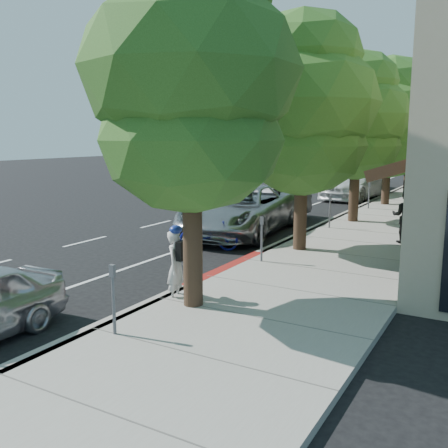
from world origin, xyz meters
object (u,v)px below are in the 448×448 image
Objects in this scene: street_tree_0 at (191,76)px; dark_sedan at (274,205)px; bicycle at (209,235)px; dark_suv_far at (365,178)px; street_tree_3 at (390,118)px; street_tree_1 at (303,106)px; street_tree_5 at (426,123)px; white_pickup at (355,183)px; pedestrian at (405,216)px; cyclist at (176,267)px; silver_suv at (240,210)px; street_tree_4 at (410,125)px; street_tree_2 at (357,118)px.

street_tree_0 is 1.74× the size of dark_sedan.
bicycle is 0.42× the size of dark_suv_far.
dark_sedan is at bearing -97.09° from dark_suv_far.
street_tree_3 is 8.53m from dark_sedan.
bicycle is at bearing -159.68° from street_tree_1.
street_tree_5 is 25.47m from bicycle.
dark_sedan is (-3.10, -19.00, -3.82)m from street_tree_5.
white_pickup is 13.29m from pedestrian.
street_tree_0 reaches higher than white_pickup.
street_tree_5 reaches higher than cyclist.
silver_suv is at bearing 4.66° from cyclist.
street_tree_3 reaches higher than street_tree_1.
street_tree_4 is at bearing -30.38° from bicycle.
street_tree_2 reaches higher than dark_sedan.
bicycle is at bearing 118.37° from street_tree_0.
pedestrian is (5.35, 3.54, 0.54)m from bicycle.
street_tree_1 reaches higher than dark_sedan.
silver_suv is at bearing -86.91° from white_pickup.
bicycle is at bearing -101.73° from street_tree_3.
dark_sedan reaches higher than bicycle.
street_tree_4 is 6.01m from street_tree_5.
street_tree_5 is at bearing 90.00° from street_tree_3.
street_tree_5 reaches higher than dark_suv_far.
street_tree_4 is at bearing -90.00° from street_tree_5.
silver_suv is 5.78m from pedestrian.
pedestrian is (2.65, -3.46, -3.30)m from street_tree_2.
white_pickup is (-2.34, -3.14, -3.37)m from street_tree_4.
dark_suv_far is (0.00, 15.16, 0.06)m from dark_sedan.
cyclist reaches higher than bicycle.
cyclist is at bearing -93.19° from street_tree_2.
street_tree_2 is 1.53× the size of dark_suv_far.
street_tree_0 is at bearing -90.33° from dark_suv_far.
bicycle is (-2.70, -7.00, -3.84)m from street_tree_2.
street_tree_0 is 1.04× the size of street_tree_1.
street_tree_1 reaches higher than street_tree_4.
cyclist is 0.84× the size of bicycle.
white_pickup is (-2.34, 2.86, -3.59)m from street_tree_3.
dark_suv_far is at bearing 98.74° from street_tree_1.
pedestrian is (5.75, -17.61, 0.26)m from dark_suv_far.
street_tree_3 is at bearing -90.00° from street_tree_5.
silver_suv is at bearing -97.09° from dark_suv_far.
street_tree_0 is 9.31m from silver_suv.
street_tree_5 is 1.67× the size of dark_suv_far.
white_pickup reaches higher than bicycle.
pedestrian is at bearing -82.97° from street_tree_5.
street_tree_2 is 1.60× the size of dark_sedan.
street_tree_5 is at bearing -28.46° from bicycle.
street_tree_0 is at bearing -69.99° from dark_sedan.
pedestrian is at bearing -18.87° from dark_sedan.
street_tree_5 is (-0.00, 30.00, -0.20)m from street_tree_0.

